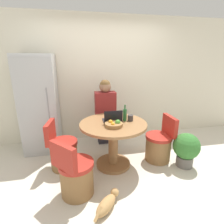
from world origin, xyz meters
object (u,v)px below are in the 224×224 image
(chair_right_side, at_px, (159,145))
(chair_near_left_corner, at_px, (76,176))
(laptop, at_px, (112,119))
(potted_plant, at_px, (186,148))
(refrigerator, at_px, (40,105))
(chair_left_side, at_px, (63,152))
(dining_table, at_px, (113,137))
(cat, at_px, (107,204))
(person_seated, at_px, (105,110))
(fruit_bowl, at_px, (114,124))
(bottle, at_px, (125,115))

(chair_right_side, relative_size, chair_near_left_corner, 1.00)
(laptop, distance_m, potted_plant, 1.31)
(refrigerator, bearing_deg, chair_left_side, -60.80)
(dining_table, height_order, cat, dining_table)
(refrigerator, relative_size, person_seated, 1.34)
(fruit_bowl, relative_size, bottle, 1.01)
(person_seated, relative_size, bottle, 5.08)
(laptop, relative_size, bottle, 1.09)
(dining_table, height_order, chair_left_side, chair_left_side)
(fruit_bowl, bearing_deg, chair_left_side, 162.27)
(chair_left_side, bearing_deg, cat, -143.26)
(refrigerator, height_order, cat, refrigerator)
(cat, bearing_deg, refrigerator, 71.69)
(chair_right_side, distance_m, potted_plant, 0.44)
(dining_table, xyz_separation_m, person_seated, (-0.01, 0.76, 0.25))
(chair_left_side, bearing_deg, bottle, -85.30)
(dining_table, distance_m, chair_right_side, 0.87)
(chair_left_side, bearing_deg, dining_table, -90.00)
(dining_table, height_order, fruit_bowl, fruit_bowl)
(chair_left_side, height_order, person_seated, person_seated)
(refrigerator, relative_size, dining_table, 1.70)
(cat, height_order, potted_plant, potted_plant)
(chair_left_side, distance_m, person_seated, 1.15)
(cat, bearing_deg, fruit_bowl, 24.38)
(chair_left_side, relative_size, bottle, 3.00)
(bottle, bearing_deg, dining_table, -164.01)
(bottle, distance_m, cat, 1.32)
(chair_left_side, distance_m, cat, 1.16)
(chair_near_left_corner, height_order, fruit_bowl, fruit_bowl)
(dining_table, xyz_separation_m, bottle, (0.20, 0.06, 0.35))
(chair_right_side, xyz_separation_m, person_seated, (-0.84, 0.75, 0.49))
(refrigerator, relative_size, chair_right_side, 2.26)
(cat, relative_size, potted_plant, 0.68)
(dining_table, height_order, potted_plant, dining_table)
(chair_right_side, height_order, cat, chair_right_side)
(chair_right_side, relative_size, fruit_bowl, 2.98)
(potted_plant, bearing_deg, chair_right_side, 142.38)
(person_seated, height_order, bottle, person_seated)
(bottle, xyz_separation_m, cat, (-0.47, -0.95, -0.79))
(chair_near_left_corner, bearing_deg, fruit_bowl, -97.76)
(dining_table, height_order, chair_near_left_corner, chair_near_left_corner)
(refrigerator, bearing_deg, laptop, -32.70)
(person_seated, bearing_deg, dining_table, 90.58)
(refrigerator, distance_m, potted_plant, 2.72)
(refrigerator, bearing_deg, person_seated, -4.08)
(fruit_bowl, bearing_deg, refrigerator, 140.68)
(refrigerator, distance_m, chair_near_left_corner, 1.66)
(potted_plant, bearing_deg, chair_left_side, 169.52)
(refrigerator, height_order, chair_right_side, refrigerator)
(chair_near_left_corner, xyz_separation_m, laptop, (0.62, 0.61, 0.53))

